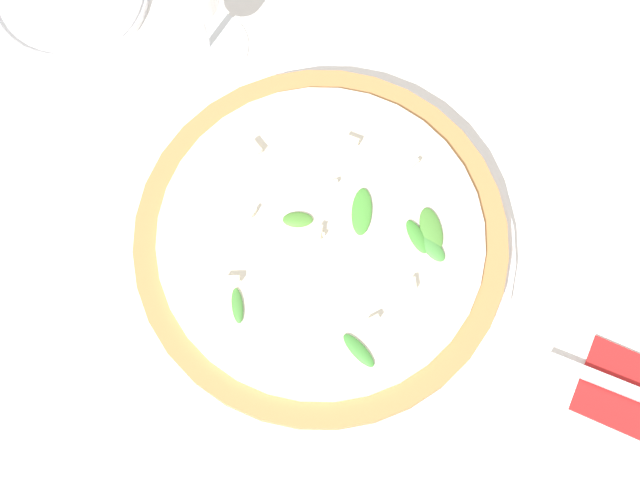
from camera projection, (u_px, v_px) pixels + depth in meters
The scene contains 2 objects.
ground_plane at pixel (339, 253), 0.83m from camera, with size 6.00×6.00×0.00m, color silver.
pizza_arugula_main at pixel (320, 244), 0.82m from camera, with size 0.36×0.36×0.05m.
Camera 1 is at (0.06, -0.24, 0.80)m, focal length 50.00 mm.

